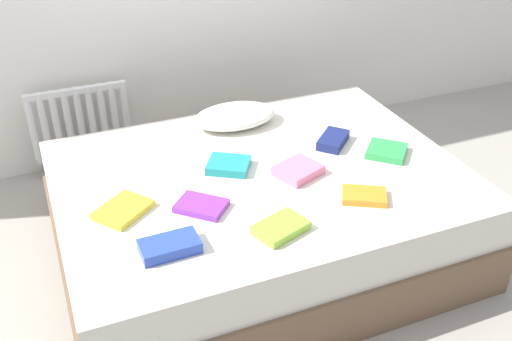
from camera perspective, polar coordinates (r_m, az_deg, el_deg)
name	(u,v)px	position (r m, az deg, el deg)	size (l,w,h in m)	color
ground_plane	(260,251)	(3.19, 0.34, -7.80)	(8.00, 8.00, 0.00)	#9E998E
bed	(260,214)	(3.04, 0.36, -4.20)	(2.00, 1.50, 0.50)	brown
radiator	(81,122)	(3.87, -16.59, 4.49)	(0.61, 0.04, 0.46)	white
pillow	(235,116)	(3.32, -2.07, 5.28)	(0.47, 0.30, 0.11)	white
textbook_purple	(201,206)	(2.64, -5.30, -3.42)	(0.22, 0.15, 0.03)	purple
textbook_green	(387,151)	(3.12, 12.51, 1.85)	(0.19, 0.19, 0.04)	green
textbook_pink	(298,170)	(2.88, 4.07, 0.02)	(0.21, 0.17, 0.05)	pink
textbook_teal	(229,165)	(2.92, -2.66, 0.52)	(0.20, 0.17, 0.04)	teal
textbook_yellow	(123,210)	(2.67, -12.72, -3.72)	(0.23, 0.18, 0.03)	yellow
textbook_lime	(281,228)	(2.50, 2.40, -5.54)	(0.22, 0.15, 0.04)	#8CC638
textbook_navy	(333,140)	(3.16, 7.45, 2.93)	(0.21, 0.12, 0.05)	navy
textbook_orange	(364,196)	(2.74, 10.40, -2.42)	(0.20, 0.14, 0.03)	orange
textbook_blue	(170,246)	(2.41, -8.34, -7.26)	(0.24, 0.13, 0.05)	#2847B7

